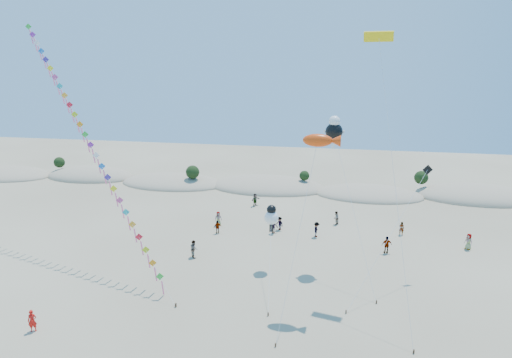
{
  "coord_description": "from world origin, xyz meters",
  "views": [
    {
      "loc": [
        10.43,
        -20.86,
        19.82
      ],
      "look_at": [
        3.96,
        14.0,
        10.07
      ],
      "focal_mm": 30.0,
      "sensor_mm": 36.0,
      "label": 1
    }
  ],
  "objects_px": {
    "parafoil_kite": "(379,41)",
    "fish_kite": "(322,141)",
    "flyer_foreground": "(32,321)",
    "kite_train": "(86,136)"
  },
  "relations": [
    {
      "from": "kite_train",
      "to": "parafoil_kite",
      "type": "height_order",
      "value": "kite_train"
    },
    {
      "from": "kite_train",
      "to": "parafoil_kite",
      "type": "xyz_separation_m",
      "value": [
        27.66,
        -0.18,
        8.82
      ]
    },
    {
      "from": "fish_kite",
      "to": "kite_train",
      "type": "bearing_deg",
      "value": 168.19
    },
    {
      "from": "parafoil_kite",
      "to": "fish_kite",
      "type": "bearing_deg",
      "value": -131.79
    },
    {
      "from": "kite_train",
      "to": "fish_kite",
      "type": "bearing_deg",
      "value": -11.81
    },
    {
      "from": "kite_train",
      "to": "fish_kite",
      "type": "height_order",
      "value": "kite_train"
    },
    {
      "from": "flyer_foreground",
      "to": "kite_train",
      "type": "bearing_deg",
      "value": 80.08
    },
    {
      "from": "fish_kite",
      "to": "parafoil_kite",
      "type": "xyz_separation_m",
      "value": [
        4.22,
        4.72,
        7.63
      ]
    },
    {
      "from": "kite_train",
      "to": "flyer_foreground",
      "type": "height_order",
      "value": "kite_train"
    },
    {
      "from": "parafoil_kite",
      "to": "flyer_foreground",
      "type": "xyz_separation_m",
      "value": [
        -25.1,
        -13.45,
        -20.57
      ]
    }
  ]
}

